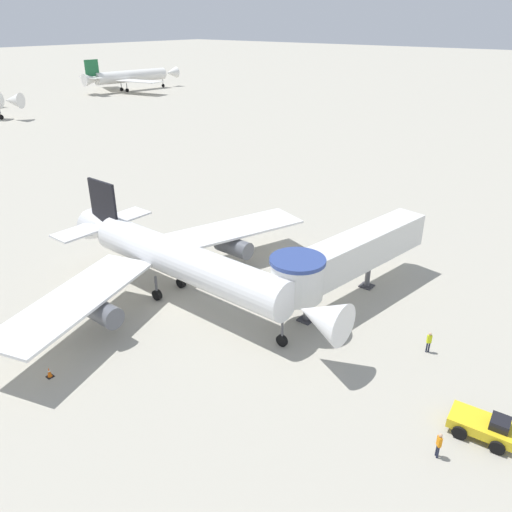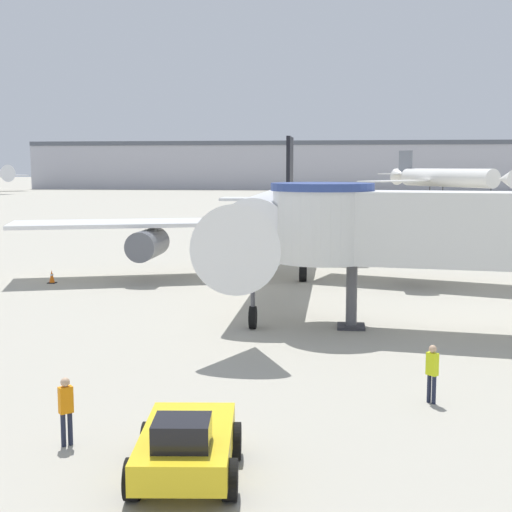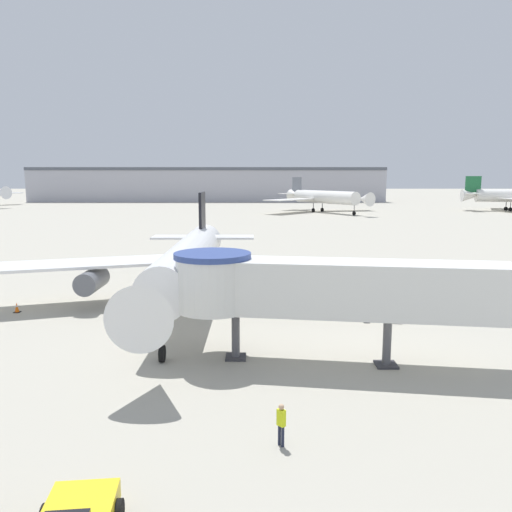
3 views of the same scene
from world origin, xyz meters
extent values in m
plane|color=#A8A393|center=(0.00, 0.00, 0.00)|extent=(800.00, 800.00, 0.00)
cylinder|color=white|center=(0.62, -0.30, 3.69)|extent=(3.10, 19.59, 3.02)
cone|color=white|center=(0.57, -12.95, 3.69)|extent=(3.03, 3.33, 3.02)
cone|color=white|center=(0.67, 10.54, 3.69)|extent=(3.04, 4.54, 3.02)
cube|color=white|center=(-7.78, 2.47, 3.17)|extent=(14.48, 8.39, 0.22)
cube|color=white|center=(9.04, 2.40, 3.17)|extent=(14.48, 8.49, 0.22)
cube|color=black|center=(0.67, 10.32, 6.41)|extent=(0.25, 3.57, 3.92)
cube|color=white|center=(0.67, 10.77, 4.22)|extent=(9.39, 2.53, 0.18)
cylinder|color=#565960|center=(-6.68, 1.28, 2.09)|extent=(1.67, 3.57, 1.66)
cylinder|color=#565960|center=(7.93, 1.22, 2.09)|extent=(1.67, 3.57, 1.66)
cylinder|color=#4C4C51|center=(0.58, -9.83, 1.32)|extent=(0.18, 0.18, 1.74)
cylinder|color=black|center=(0.58, -9.83, 0.45)|extent=(0.26, 0.90, 0.90)
cylinder|color=#4C4C51|center=(-0.73, 2.15, 1.32)|extent=(0.22, 0.22, 1.74)
cylinder|color=black|center=(-0.73, 2.15, 0.45)|extent=(0.40, 0.90, 0.90)
cylinder|color=#4C4C51|center=(1.99, 2.14, 1.32)|extent=(0.22, 0.22, 1.74)
cylinder|color=black|center=(1.99, 2.14, 0.45)|extent=(0.40, 0.90, 0.90)
cylinder|color=silver|center=(3.26, -9.11, 4.06)|extent=(3.90, 3.90, 2.80)
cylinder|color=navy|center=(3.26, -9.11, 5.61)|extent=(4.10, 4.10, 0.30)
cylinder|color=#56565B|center=(4.48, -9.28, 1.33)|extent=(0.44, 0.44, 2.66)
cube|color=#333338|center=(4.48, -9.28, 0.06)|extent=(1.10, 1.10, 0.12)
cube|color=yellow|center=(0.86, -23.60, 0.71)|extent=(2.19, 3.73, 0.60)
cube|color=black|center=(0.94, -24.40, 1.27)|extent=(1.20, 1.10, 0.54)
cylinder|color=black|center=(0.02, -24.67, 0.41)|extent=(0.38, 0.84, 0.81)
cylinder|color=black|center=(1.89, -24.48, 0.41)|extent=(0.38, 0.84, 0.81)
cylinder|color=black|center=(-0.17, -22.73, 0.41)|extent=(0.38, 0.84, 0.81)
cylinder|color=black|center=(1.69, -22.53, 0.41)|extent=(0.38, 0.84, 0.81)
cube|color=black|center=(-11.80, -0.02, 0.02)|extent=(0.44, 0.44, 0.04)
cone|color=orange|center=(-11.80, -0.02, 0.39)|extent=(0.31, 0.31, 0.69)
cylinder|color=white|center=(-11.80, -0.02, 0.47)|extent=(0.17, 0.17, 0.08)
cube|color=black|center=(1.27, -22.49, 0.02)|extent=(0.46, 0.46, 0.04)
cone|color=orange|center=(1.27, -22.49, 0.40)|extent=(0.31, 0.31, 0.71)
cylinder|color=white|center=(1.27, -22.49, 0.48)|extent=(0.17, 0.17, 0.09)
cylinder|color=#1E2338|center=(-2.19, -22.20, 0.39)|extent=(0.11, 0.11, 0.78)
cylinder|color=#1E2338|center=(-2.31, -22.31, 0.39)|extent=(0.11, 0.11, 0.78)
cube|color=orange|center=(-2.25, -22.25, 1.10)|extent=(0.35, 0.34, 0.62)
sphere|color=tan|center=(-2.25, -22.25, 1.51)|extent=(0.21, 0.21, 0.21)
cylinder|color=#1E2338|center=(6.43, -18.18, 0.39)|extent=(0.11, 0.11, 0.79)
cylinder|color=#1E2338|center=(6.54, -18.29, 0.39)|extent=(0.11, 0.11, 0.79)
cube|color=#D1E019|center=(6.49, -18.24, 1.10)|extent=(0.35, 0.35, 0.62)
sphere|color=tan|center=(6.49, -18.24, 1.51)|extent=(0.21, 0.21, 0.21)
cone|color=silver|center=(-75.03, 123.89, 4.90)|extent=(5.88, 5.74, 4.05)
cylinder|color=white|center=(24.70, 103.74, 4.32)|extent=(15.81, 23.46, 3.51)
cone|color=white|center=(32.79, 90.02, 4.32)|extent=(4.99, 5.11, 3.51)
cone|color=white|center=(17.68, 115.64, 4.32)|extent=(5.70, 6.32, 3.51)
cube|color=white|center=(14.67, 101.57, 3.71)|extent=(14.70, 15.61, 0.22)
cube|color=white|center=(31.46, 111.47, 3.71)|extent=(16.79, 8.82, 0.22)
cube|color=slate|center=(17.82, 115.41, 7.48)|extent=(2.47, 3.96, 4.56)
cube|color=white|center=(17.55, 115.86, 4.94)|extent=(10.95, 8.21, 0.18)
cylinder|color=#4C4C51|center=(30.85, 93.31, 1.56)|extent=(0.18, 0.18, 2.02)
cylinder|color=black|center=(30.85, 93.31, 0.55)|extent=(0.78, 1.08, 1.10)
cylinder|color=#4C4C51|center=(21.74, 105.65, 1.56)|extent=(0.22, 0.22, 2.02)
cylinder|color=black|center=(21.74, 105.65, 0.55)|extent=(0.90, 1.15, 1.10)
cylinder|color=#4C4C51|center=(24.46, 107.25, 1.56)|extent=(0.22, 0.22, 2.02)
cylinder|color=black|center=(24.46, 107.25, 0.55)|extent=(0.90, 1.15, 1.10)
cube|color=#A8A8B2|center=(-14.04, 175.00, 6.21)|extent=(141.05, 27.62, 12.42)
cube|color=#4C515B|center=(-14.04, 175.00, 13.02)|extent=(141.05, 28.17, 1.20)
camera|label=1|loc=(-23.55, -27.03, 21.34)|focal=35.00mm
camera|label=2|loc=(3.88, -37.42, 6.39)|focal=50.00mm
camera|label=3|loc=(5.57, -35.15, 9.70)|focal=35.00mm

